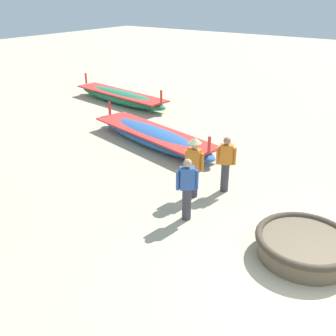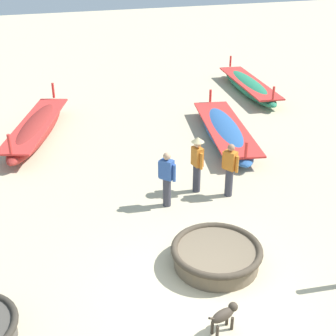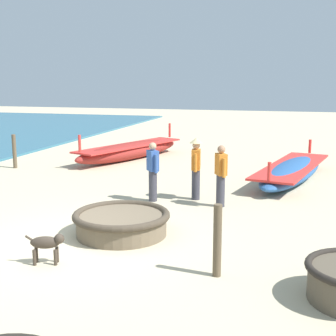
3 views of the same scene
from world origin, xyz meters
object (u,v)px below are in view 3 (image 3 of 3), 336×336
Objects in this scene: fisherman_with_hat at (221,174)px; fisherman_by_coracle at (153,170)px; long_boat_green_hull at (292,171)px; coracle_center at (121,222)px; dog at (48,243)px; long_boat_ochre_hull at (130,150)px; mooring_post_inland at (217,241)px; fisherman_crouching at (196,164)px; mooring_post_mid_beach at (14,151)px.

fisherman_with_hat is 1.00× the size of fisherman_by_coracle.
fisherman_by_coracle is (-3.49, -3.72, 0.54)m from long_boat_green_hull.
coracle_center is 2.84m from fisherman_by_coracle.
fisherman_by_coracle is at bearing 84.06° from dog.
long_boat_ochre_hull is (-6.36, 2.29, 0.06)m from long_boat_green_hull.
coracle_center is 0.34× the size of long_boat_ochre_hull.
coracle_center is at bearing -120.71° from fisherman_with_hat.
fisherman_by_coracle is 1.29× the size of mooring_post_inland.
long_boat_ochre_hull is at bearing 125.33° from fisherman_crouching.
fisherman_by_coracle is at bearing -133.22° from long_boat_green_hull.
fisherman_with_hat reaches higher than coracle_center.
mooring_post_mid_beach is at bearing 160.19° from fisherman_crouching.
dog is at bearing -53.12° from mooring_post_mid_beach.
fisherman_crouching is 1.37× the size of mooring_post_inland.
long_boat_ochre_hull is at bearing 160.20° from long_boat_green_hull.
long_boat_ochre_hull reaches higher than mooring_post_inland.
long_boat_ochre_hull is 6.81m from fisherman_crouching.
long_boat_ochre_hull reaches higher than coracle_center.
long_boat_green_hull is at bearing 53.07° from fisherman_crouching.
mooring_post_inland is (2.94, 0.29, 0.24)m from dog.
fisherman_with_hat is at bearing 63.23° from dog.
mooring_post_inland is (5.33, -10.30, 0.25)m from long_boat_ochre_hull.
fisherman_with_hat reaches higher than mooring_post_inland.
mooring_post_inland is (2.27, -1.52, 0.34)m from coracle_center.
coracle_center is at bearing -86.02° from fisherman_by_coracle.
fisherman_by_coracle is 2.36× the size of dog.
mooring_post_inland is at bearing -33.83° from coracle_center.
mooring_post_mid_beach is (-9.73, -0.62, 0.32)m from long_boat_green_hull.
mooring_post_mid_beach is (-5.76, 7.68, 0.24)m from dog.
coracle_center is 3.04× the size of dog.
dog is at bearing -115.57° from long_boat_green_hull.
fisherman_with_hat reaches higher than dog.
mooring_post_mid_beach is (-8.70, 7.39, 0.00)m from mooring_post_inland.
fisherman_with_hat is at bearing -1.57° from fisherman_by_coracle.
dog is 9.61m from mooring_post_mid_beach.
long_boat_green_hull is 4.88× the size of mooring_post_inland.
long_boat_ochre_hull is (-3.06, 8.78, 0.09)m from coracle_center.
fisherman_by_coracle is 0.94× the size of fisherman_crouching.
long_boat_ochre_hull is 3.75× the size of fisherman_by_coracle.
long_boat_green_hull is 8.93× the size of dog.
fisherman_with_hat is 4.30m from mooring_post_inland.
coracle_center is 0.34× the size of long_boat_green_hull.
mooring_post_inland is (0.65, -4.24, -0.23)m from fisherman_with_hat.
mooring_post_mid_beach is at bearing 137.60° from coracle_center.
mooring_post_inland reaches higher than dog.
long_boat_ochre_hull is at bearing 117.36° from mooring_post_inland.
dog is at bearing -95.94° from fisherman_by_coracle.
mooring_post_inland is at bearing -73.57° from fisherman_crouching.
dog is at bearing -77.27° from long_boat_ochre_hull.
fisherman_crouching is 1.36× the size of mooring_post_mid_beach.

